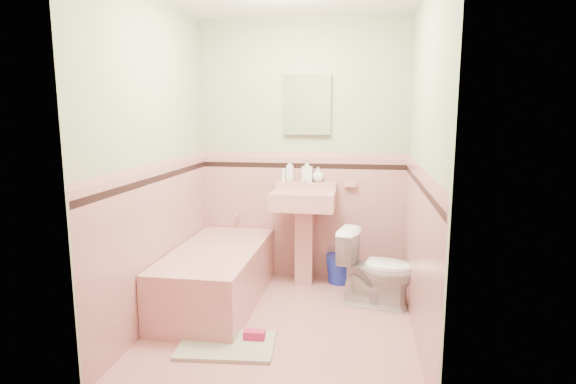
# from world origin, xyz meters

# --- Properties ---
(floor) EXTENTS (2.20, 2.20, 0.00)m
(floor) POSITION_xyz_m (0.00, 0.00, 0.00)
(floor) COLOR tan
(floor) RESTS_ON ground
(wall_back) EXTENTS (2.50, 0.00, 2.50)m
(wall_back) POSITION_xyz_m (0.00, 1.10, 1.25)
(wall_back) COLOR beige
(wall_back) RESTS_ON ground
(wall_front) EXTENTS (2.50, 0.00, 2.50)m
(wall_front) POSITION_xyz_m (0.00, -1.10, 1.25)
(wall_front) COLOR beige
(wall_front) RESTS_ON ground
(wall_left) EXTENTS (0.00, 2.50, 2.50)m
(wall_left) POSITION_xyz_m (-1.00, 0.00, 1.25)
(wall_left) COLOR beige
(wall_left) RESTS_ON ground
(wall_right) EXTENTS (0.00, 2.50, 2.50)m
(wall_right) POSITION_xyz_m (1.00, 0.00, 1.25)
(wall_right) COLOR beige
(wall_right) RESTS_ON ground
(wainscot_back) EXTENTS (2.00, 0.00, 2.00)m
(wainscot_back) POSITION_xyz_m (0.00, 1.09, 0.60)
(wainscot_back) COLOR tan
(wainscot_back) RESTS_ON ground
(wainscot_front) EXTENTS (2.00, 0.00, 2.00)m
(wainscot_front) POSITION_xyz_m (0.00, -1.09, 0.60)
(wainscot_front) COLOR tan
(wainscot_front) RESTS_ON ground
(wainscot_left) EXTENTS (0.00, 2.20, 2.20)m
(wainscot_left) POSITION_xyz_m (-0.99, 0.00, 0.60)
(wainscot_left) COLOR tan
(wainscot_left) RESTS_ON ground
(wainscot_right) EXTENTS (0.00, 2.20, 2.20)m
(wainscot_right) POSITION_xyz_m (0.99, 0.00, 0.60)
(wainscot_right) COLOR tan
(wainscot_right) RESTS_ON ground
(accent_back) EXTENTS (2.00, 0.00, 2.00)m
(accent_back) POSITION_xyz_m (0.00, 1.08, 1.12)
(accent_back) COLOR black
(accent_back) RESTS_ON ground
(accent_front) EXTENTS (2.00, 0.00, 2.00)m
(accent_front) POSITION_xyz_m (0.00, -1.08, 1.12)
(accent_front) COLOR black
(accent_front) RESTS_ON ground
(accent_left) EXTENTS (0.00, 2.20, 2.20)m
(accent_left) POSITION_xyz_m (-0.98, 0.00, 1.12)
(accent_left) COLOR black
(accent_left) RESTS_ON ground
(accent_right) EXTENTS (0.00, 2.20, 2.20)m
(accent_right) POSITION_xyz_m (0.98, 0.00, 1.12)
(accent_right) COLOR black
(accent_right) RESTS_ON ground
(cap_back) EXTENTS (2.00, 0.00, 2.00)m
(cap_back) POSITION_xyz_m (0.00, 1.08, 1.22)
(cap_back) COLOR tan
(cap_back) RESTS_ON ground
(cap_front) EXTENTS (2.00, 0.00, 2.00)m
(cap_front) POSITION_xyz_m (0.00, -1.08, 1.22)
(cap_front) COLOR tan
(cap_front) RESTS_ON ground
(cap_left) EXTENTS (0.00, 2.20, 2.20)m
(cap_left) POSITION_xyz_m (-0.98, 0.00, 1.22)
(cap_left) COLOR tan
(cap_left) RESTS_ON ground
(cap_right) EXTENTS (0.00, 2.20, 2.20)m
(cap_right) POSITION_xyz_m (0.98, 0.00, 1.22)
(cap_right) COLOR tan
(cap_right) RESTS_ON ground
(bathtub) EXTENTS (0.70, 1.50, 0.45)m
(bathtub) POSITION_xyz_m (-0.63, 0.33, 0.23)
(bathtub) COLOR tan
(bathtub) RESTS_ON floor
(tub_faucet) EXTENTS (0.04, 0.12, 0.04)m
(tub_faucet) POSITION_xyz_m (-0.63, 1.05, 0.63)
(tub_faucet) COLOR silver
(tub_faucet) RESTS_ON wall_back
(sink) EXTENTS (0.58, 0.48, 0.91)m
(sink) POSITION_xyz_m (0.05, 0.86, 0.46)
(sink) COLOR tan
(sink) RESTS_ON floor
(sink_faucet) EXTENTS (0.02, 0.02, 0.10)m
(sink_faucet) POSITION_xyz_m (0.05, 1.00, 0.95)
(sink_faucet) COLOR silver
(sink_faucet) RESTS_ON sink
(medicine_cabinet) EXTENTS (0.45, 0.04, 0.56)m
(medicine_cabinet) POSITION_xyz_m (0.05, 1.07, 1.70)
(medicine_cabinet) COLOR white
(medicine_cabinet) RESTS_ON wall_back
(soap_dish) EXTENTS (0.11, 0.06, 0.04)m
(soap_dish) POSITION_xyz_m (0.47, 1.06, 0.95)
(soap_dish) COLOR tan
(soap_dish) RESTS_ON wall_back
(soap_bottle_left) EXTENTS (0.09, 0.09, 0.21)m
(soap_bottle_left) POSITION_xyz_m (-0.11, 1.04, 1.08)
(soap_bottle_left) COLOR #B2B2B2
(soap_bottle_left) RESTS_ON sink
(soap_bottle_mid) EXTENTS (0.11, 0.11, 0.22)m
(soap_bottle_mid) POSITION_xyz_m (0.06, 1.04, 1.08)
(soap_bottle_mid) COLOR #B2B2B2
(soap_bottle_mid) RESTS_ON sink
(soap_bottle_right) EXTENTS (0.13, 0.13, 0.14)m
(soap_bottle_right) POSITION_xyz_m (0.16, 1.04, 1.04)
(soap_bottle_right) COLOR #B2B2B2
(soap_bottle_right) RESTS_ON sink
(tube) EXTENTS (0.05, 0.05, 0.12)m
(tube) POSITION_xyz_m (-0.17, 1.04, 1.03)
(tube) COLOR white
(tube) RESTS_ON sink
(toilet) EXTENTS (0.70, 0.49, 0.65)m
(toilet) POSITION_xyz_m (0.72, 0.49, 0.33)
(toilet) COLOR white
(toilet) RESTS_ON floor
(bucket) EXTENTS (0.29, 0.29, 0.27)m
(bucket) POSITION_xyz_m (0.39, 0.98, 0.14)
(bucket) COLOR #1B2EAC
(bucket) RESTS_ON floor
(bath_mat) EXTENTS (0.70, 0.50, 0.03)m
(bath_mat) POSITION_xyz_m (-0.33, -0.42, 0.01)
(bath_mat) COLOR gray
(bath_mat) RESTS_ON floor
(shoe) EXTENTS (0.15, 0.07, 0.06)m
(shoe) POSITION_xyz_m (-0.15, -0.32, 0.06)
(shoe) COLOR #BF1E59
(shoe) RESTS_ON bath_mat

